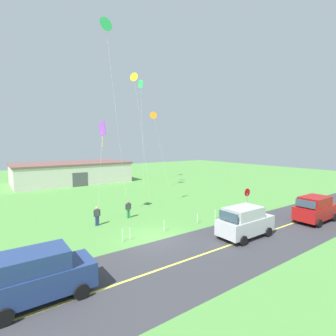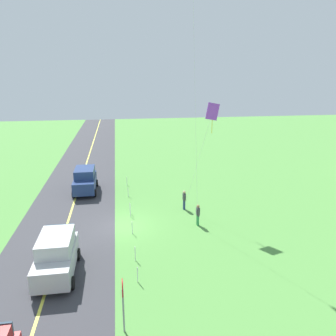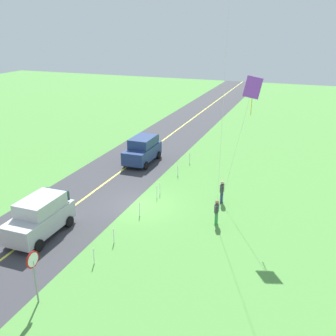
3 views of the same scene
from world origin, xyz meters
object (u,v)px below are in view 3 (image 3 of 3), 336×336
car_suv_foreground (40,217)px  person_adult_companion (217,211)px  car_parked_west_near (143,150)px  stop_sign (34,267)px  person_adult_near (222,191)px  kite_red_low (252,90)px

car_suv_foreground → person_adult_companion: (-4.76, 9.14, -0.29)m
car_parked_west_near → person_adult_companion: 12.30m
car_suv_foreground → stop_sign: (4.88, 3.53, 0.65)m
person_adult_companion → person_adult_near: bearing=-127.1°
car_parked_west_near → kite_red_low: size_ratio=0.50×
car_parked_west_near → kite_red_low: kite_red_low is taller
stop_sign → person_adult_near: stop_sign is taller
stop_sign → kite_red_low: bearing=148.7°
car_parked_west_near → person_adult_companion: (8.65, 8.74, -0.29)m
car_suv_foreground → car_parked_west_near: size_ratio=1.00×
person_adult_near → kite_red_low: kite_red_low is taller
car_parked_west_near → kite_red_low: 13.94m
stop_sign → kite_red_low: (-11.40, 6.93, 6.13)m
person_adult_companion → stop_sign: bearing=15.3°
car_parked_west_near → stop_sign: bearing=9.7°
person_adult_near → person_adult_companion: bearing=-42.3°
person_adult_companion → car_parked_west_near: bearing=-89.2°
car_suv_foreground → car_parked_west_near: same height
person_adult_near → kite_red_low: (1.29, 1.71, 7.07)m
car_suv_foreground → person_adult_near: bearing=131.8°
person_adult_companion → kite_red_low: kite_red_low is taller
car_parked_west_near → person_adult_companion: bearing=45.3°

